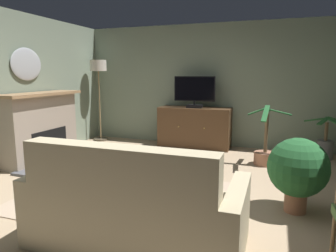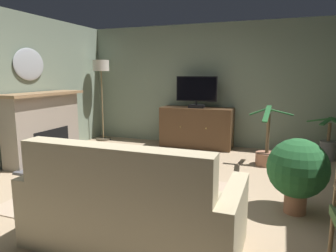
% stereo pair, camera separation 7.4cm
% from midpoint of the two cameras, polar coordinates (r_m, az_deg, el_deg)
% --- Properties ---
extents(ground_plane, '(6.21, 6.85, 0.04)m').
position_cam_midpoint_polar(ground_plane, '(4.07, -3.17, -13.24)').
color(ground_plane, tan).
extents(wall_back, '(6.21, 0.10, 2.63)m').
position_cam_midpoint_polar(wall_back, '(6.79, 7.17, 7.52)').
color(wall_back, gray).
rests_on(wall_back, ground_plane).
extents(rug_central, '(2.51, 1.93, 0.01)m').
position_cam_midpoint_polar(rug_central, '(4.09, -9.02, -12.85)').
color(rug_central, tan).
rests_on(rug_central, ground_plane).
extents(fireplace, '(0.84, 1.74, 1.24)m').
position_cam_midpoint_polar(fireplace, '(5.96, -22.79, -0.48)').
color(fireplace, '#4C4C51').
rests_on(fireplace, ground_plane).
extents(wall_mirror_oval, '(0.06, 0.71, 0.57)m').
position_cam_midpoint_polar(wall_mirror_oval, '(6.05, -25.28, 10.40)').
color(wall_mirror_oval, '#B2B7BF').
extents(tv_cabinet, '(1.53, 0.57, 0.86)m').
position_cam_midpoint_polar(tv_cabinet, '(6.59, 4.67, -0.43)').
color(tv_cabinet, '#352315').
rests_on(tv_cabinet, ground_plane).
extents(television, '(0.87, 0.20, 0.66)m').
position_cam_midpoint_polar(television, '(6.45, 4.65, 6.53)').
color(television, black).
rests_on(television, tv_cabinet).
extents(coffee_table, '(1.12, 0.57, 0.48)m').
position_cam_midpoint_polar(coffee_table, '(3.82, -1.53, -7.71)').
color(coffee_table, brown).
rests_on(coffee_table, ground_plane).
extents(tv_remote, '(0.17, 0.13, 0.02)m').
position_cam_midpoint_polar(tv_remote, '(3.75, -0.14, -6.94)').
color(tv_remote, black).
rests_on(tv_remote, coffee_table).
extents(folded_newspaper, '(0.36, 0.32, 0.01)m').
position_cam_midpoint_polar(folded_newspaper, '(3.83, -2.99, -6.74)').
color(folded_newspaper, silver).
rests_on(folded_newspaper, coffee_table).
extents(sofa_floral, '(1.96, 0.93, 1.01)m').
position_cam_midpoint_polar(sofa_floral, '(2.89, -7.05, -15.67)').
color(sofa_floral, tan).
rests_on(sofa_floral, ground_plane).
extents(potted_plant_leafy_by_curtain, '(0.85, 0.85, 0.80)m').
position_cam_midpoint_polar(potted_plant_leafy_by_curtain, '(6.35, 27.04, -3.30)').
color(potted_plant_leafy_by_curtain, slate).
rests_on(potted_plant_leafy_by_curtain, ground_plane).
extents(potted_plant_small_fern_corner, '(0.67, 0.67, 0.86)m').
position_cam_midpoint_polar(potted_plant_small_fern_corner, '(3.75, 22.59, -7.42)').
color(potted_plant_small_fern_corner, '#99664C').
rests_on(potted_plant_small_fern_corner, ground_plane).
extents(potted_plant_on_hearth_side, '(0.71, 0.90, 1.04)m').
position_cam_midpoint_polar(potted_plant_on_hearth_side, '(5.57, 17.34, -4.91)').
color(potted_plant_on_hearth_side, '#99664C').
rests_on(potted_plant_on_hearth_side, ground_plane).
extents(cat, '(0.42, 0.59, 0.23)m').
position_cam_midpoint_polar(cat, '(5.18, -13.31, -6.87)').
color(cat, '#937A5B').
rests_on(cat, ground_plane).
extents(floor_lamp, '(0.37, 0.37, 1.88)m').
position_cam_midpoint_polar(floor_lamp, '(7.33, -13.14, 9.17)').
color(floor_lamp, '#4C4233').
rests_on(floor_lamp, ground_plane).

